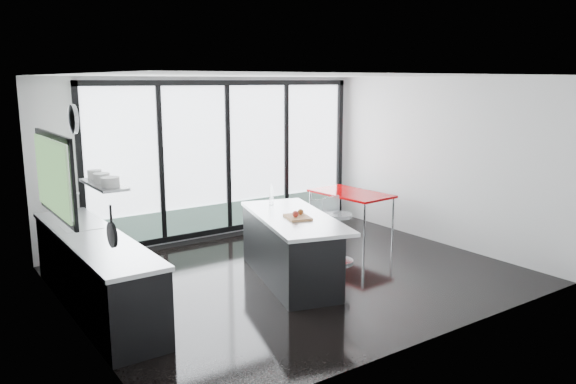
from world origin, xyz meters
TOP-DOWN VIEW (x-y plane):
  - floor at (0.00, 0.00)m, footprint 6.00×5.00m
  - ceiling at (0.00, 0.00)m, footprint 6.00×5.00m
  - wall_back at (0.27, 2.47)m, footprint 6.00×0.09m
  - wall_front at (0.00, -2.50)m, footprint 6.00×0.00m
  - wall_left at (-2.97, 0.27)m, footprint 0.26×5.00m
  - wall_right at (3.00, 0.00)m, footprint 0.00×5.00m
  - counter_cabinets at (-2.67, 0.40)m, footprint 0.69×3.24m
  - island at (-0.16, -0.10)m, footprint 1.51×2.40m
  - bar_stool_near at (0.89, 0.09)m, footprint 0.55×0.55m
  - bar_stool_far at (1.02, 0.67)m, footprint 0.50×0.50m
  - red_table at (2.07, 1.17)m, footprint 0.94×1.51m

SIDE VIEW (x-z plane):
  - floor at x=0.00m, z-range 0.00..0.00m
  - bar_stool_far at x=1.02m, z-range 0.00..0.64m
  - bar_stool_near at x=0.89m, z-range 0.00..0.77m
  - red_table at x=2.07m, z-range 0.00..0.78m
  - island at x=-0.16m, z-range -0.13..1.05m
  - counter_cabinets at x=-2.67m, z-range -0.22..1.14m
  - wall_back at x=0.27m, z-range -0.13..2.67m
  - wall_front at x=0.00m, z-range 0.00..2.80m
  - wall_right at x=3.00m, z-range 0.00..2.80m
  - wall_left at x=-2.97m, z-range 0.16..2.96m
  - ceiling at x=0.00m, z-range 2.80..2.80m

